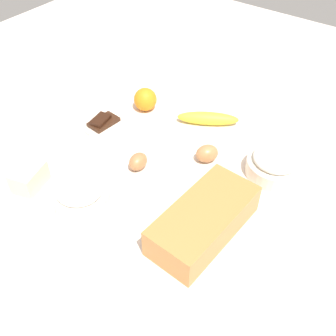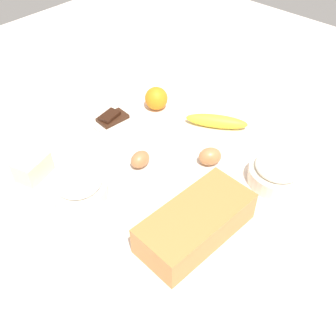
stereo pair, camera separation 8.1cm
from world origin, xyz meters
name	(u,v)px [view 2 (the right image)]	position (x,y,z in m)	size (l,w,h in m)	color
ground_plane	(168,181)	(0.00, 0.00, -0.01)	(2.40, 2.40, 0.02)	beige
loaf_pan	(196,223)	(0.09, 0.17, 0.04)	(0.29, 0.15, 0.08)	#B77A3D
flour_bowl	(277,172)	(-0.19, 0.22, 0.04)	(0.15, 0.15, 0.08)	silver
sugar_bowl	(79,186)	(0.19, -0.13, 0.03)	(0.14, 0.14, 0.07)	silver
banana	(217,121)	(-0.27, -0.05, 0.02)	(0.19, 0.04, 0.04)	yellow
orange_fruit	(156,98)	(-0.22, -0.25, 0.04)	(0.07, 0.07, 0.07)	orange
butter_block	(33,167)	(0.23, -0.27, 0.03)	(0.09, 0.06, 0.06)	#F4EDB2
egg_near_butter	(210,156)	(-0.12, 0.04, 0.02)	(0.05, 0.05, 0.06)	#B47A49
egg_beside_bowl	(140,159)	(0.01, -0.09, 0.02)	(0.05, 0.05, 0.06)	#A97245
chocolate_plate	(113,120)	(-0.07, -0.30, 0.01)	(0.13, 0.13, 0.03)	silver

